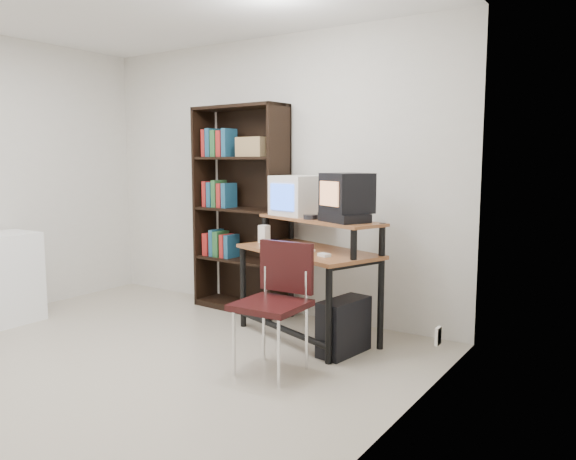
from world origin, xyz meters
The scene contains 17 objects.
floor centered at (0.00, 0.00, -0.01)m, with size 4.00×4.00×0.01m, color #BDB29D.
back_wall centered at (0.00, 2.00, 1.30)m, with size 4.00×0.01×2.60m, color silver.
right_wall centered at (2.00, 0.00, 1.30)m, with size 0.01×4.00×2.60m, color silver.
computer_desk centered at (0.79, 1.47, 0.69)m, with size 1.35×0.98×0.98m.
crt_monitor centered at (0.53, 1.69, 1.15)m, with size 0.45×0.45×0.35m.
vcr centered at (1.12, 1.44, 1.01)m, with size 0.36×0.26×0.08m, color black.
crt_tv centered at (1.12, 1.47, 1.20)m, with size 0.44×0.43×0.31m.
cd_spindle centered at (0.80, 1.46, 0.99)m, with size 0.12×0.12×0.05m, color #26262B.
keyboard centered at (0.64, 1.35, 0.74)m, with size 0.47×0.21×0.04m, color white.
mousepad centered at (1.08, 1.21, 0.72)m, with size 0.22×0.18×0.01m, color black.
mouse centered at (1.07, 1.23, 0.74)m, with size 0.10×0.06×0.03m, color white.
desk_speaker centered at (0.27, 1.55, 0.80)m, with size 0.08×0.07×0.17m, color white.
pc_tower centered at (1.23, 1.26, 0.21)m, with size 0.20×0.45×0.42m, color black.
school_chair centered at (0.99, 0.71, 0.55)m, with size 0.46×0.46×0.89m.
bookshelf centered at (-0.22, 1.86, 1.00)m, with size 1.00×0.39×1.97m.
mini_fridge centered at (-1.72, 0.33, 0.40)m, with size 0.49×0.49×0.81m.
wall_outlet centered at (1.99, 1.15, 0.30)m, with size 0.02×0.08×0.12m, color beige.
Camera 1 is at (3.15, -2.40, 1.46)m, focal length 35.00 mm.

